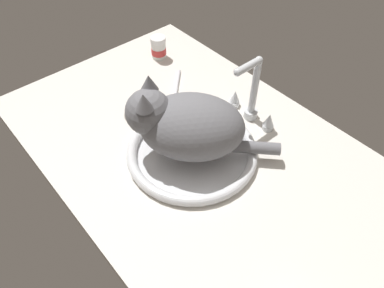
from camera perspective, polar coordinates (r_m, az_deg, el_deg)
name	(u,v)px	position (r cm, az deg, el deg)	size (l,w,h in cm)	color
countertop	(210,163)	(98.44, 2.78, -2.94)	(122.54, 70.68, 3.00)	silver
sink_basin	(192,151)	(97.46, 0.00, -1.13)	(34.48, 34.48, 2.68)	white
faucet	(252,97)	(104.25, 9.15, 7.22)	(16.49, 10.76, 20.57)	silver
cat	(183,124)	(90.60, -1.37, 3.08)	(33.24, 32.58, 19.79)	slate
pill_bottle	(159,48)	(131.21, -5.17, 14.50)	(5.20, 5.20, 7.71)	white
toothbrush	(176,89)	(117.39, -2.44, 8.43)	(14.01, 13.92, 1.70)	silver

